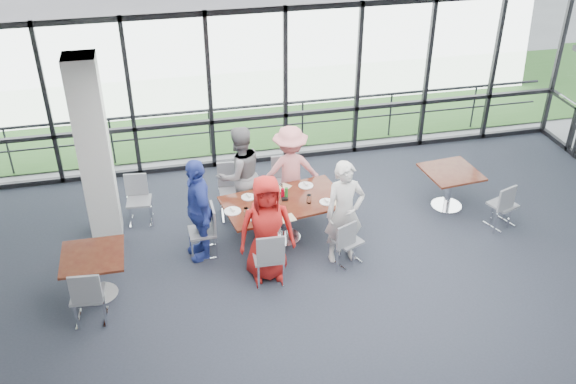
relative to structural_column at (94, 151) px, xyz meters
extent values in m
cube|color=#232933|center=(3.60, -3.00, -1.61)|extent=(12.00, 10.00, 0.02)
cube|color=white|center=(3.60, -3.00, 1.60)|extent=(12.00, 10.00, 0.04)
cube|color=white|center=(3.60, 2.00, 0.00)|extent=(12.00, 0.10, 3.20)
cube|color=silver|center=(0.00, 0.00, 0.00)|extent=(0.50, 0.50, 3.20)
cube|color=gray|center=(3.60, 7.00, -1.62)|extent=(80.00, 70.00, 0.02)
cube|color=#305E25|center=(3.60, 5.00, -1.59)|extent=(80.00, 5.00, 0.01)
cylinder|color=#2D2D33|center=(3.60, 2.60, -1.10)|extent=(12.00, 0.06, 0.06)
cube|color=#3E130D|center=(2.95, -0.83, -0.87)|extent=(2.15, 1.41, 0.04)
cylinder|color=silver|center=(2.95, -0.83, -1.25)|extent=(0.12, 0.12, 0.71)
cylinder|color=silver|center=(2.95, -0.83, -1.59)|extent=(0.56, 0.56, 0.03)
cube|color=#3E130D|center=(-0.10, -1.68, -0.87)|extent=(0.91, 0.91, 0.04)
cylinder|color=silver|center=(-0.10, -1.68, -1.25)|extent=(0.12, 0.12, 0.71)
cube|color=#3E130D|center=(6.11, -0.50, -0.87)|extent=(1.02, 1.02, 0.04)
cylinder|color=silver|center=(6.11, -0.50, -1.25)|extent=(0.12, 0.12, 0.71)
imported|color=#B11916|center=(2.48, -1.75, -0.72)|extent=(0.87, 0.58, 1.76)
imported|color=silver|center=(3.76, -1.59, -0.72)|extent=(0.66, 0.50, 1.76)
imported|color=slate|center=(2.34, -0.05, -0.70)|extent=(1.00, 0.81, 1.79)
imported|color=#E28082|center=(3.25, 0.00, -0.76)|extent=(1.10, 0.58, 1.68)
imported|color=#2E41A3|center=(1.52, -0.99, -0.71)|extent=(0.71, 1.11, 1.78)
cylinder|color=white|center=(2.43, -1.24, -0.84)|extent=(0.27, 0.27, 0.01)
cylinder|color=white|center=(3.63, -1.03, -0.84)|extent=(0.24, 0.24, 0.01)
cylinder|color=white|center=(2.39, -0.59, -0.84)|extent=(0.24, 0.24, 0.01)
cylinder|color=white|center=(3.43, -0.43, -0.84)|extent=(0.26, 0.26, 0.01)
cylinder|color=white|center=(2.07, -0.97, -0.84)|extent=(0.28, 0.28, 0.01)
cylinder|color=white|center=(2.71, -1.10, -0.77)|extent=(0.08, 0.08, 0.15)
cylinder|color=white|center=(3.34, -0.98, -0.77)|extent=(0.08, 0.08, 0.15)
cylinder|color=white|center=(2.96, -0.53, -0.78)|extent=(0.07, 0.07, 0.14)
cylinder|color=white|center=(2.27, -1.15, -0.77)|extent=(0.08, 0.08, 0.15)
cube|color=beige|center=(2.85, -1.36, -0.85)|extent=(0.36, 0.28, 0.00)
cube|color=beige|center=(3.84, -1.03, -0.85)|extent=(0.33, 0.27, 0.00)
cube|color=beige|center=(3.03, -0.40, -0.85)|extent=(0.33, 0.33, 0.00)
cube|color=black|center=(2.97, -0.81, -0.83)|extent=(0.10, 0.07, 0.04)
cylinder|color=#9B0013|center=(2.95, -0.73, -0.76)|extent=(0.06, 0.06, 0.18)
cylinder|color=#1D7524|center=(3.01, -0.76, -0.75)|extent=(0.05, 0.05, 0.20)
camera|label=1|loc=(1.04, -9.65, 4.78)|focal=40.00mm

